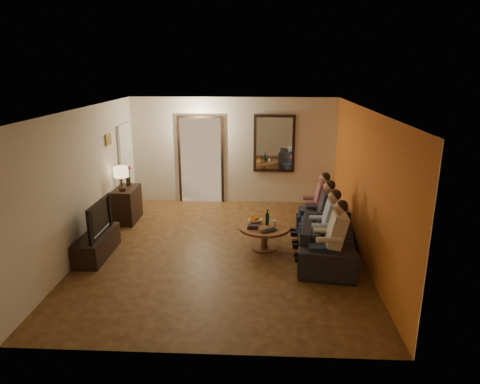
{
  "coord_description": "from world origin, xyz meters",
  "views": [
    {
      "loc": [
        0.67,
        -7.32,
        3.3
      ],
      "look_at": [
        0.3,
        0.3,
        1.05
      ],
      "focal_mm": 32.0,
      "sensor_mm": 36.0,
      "label": 1
    }
  ],
  "objects_px": {
    "dresser": "(127,205)",
    "person_d": "(318,207)",
    "tv_stand": "(97,245)",
    "sofa": "(329,235)",
    "person_a": "(332,242)",
    "person_c": "(322,217)",
    "laptop": "(270,232)",
    "table_lamp": "(121,179)",
    "dog": "(313,241)",
    "person_b": "(327,228)",
    "bowl": "(255,221)",
    "wine_bottle": "(267,217)",
    "coffee_table": "(264,238)",
    "tv": "(94,218)"
  },
  "relations": [
    {
      "from": "table_lamp",
      "to": "tv",
      "type": "xyz_separation_m",
      "value": [
        0.0,
        -1.6,
        -0.29
      ]
    },
    {
      "from": "person_a",
      "to": "person_d",
      "type": "bearing_deg",
      "value": 90.0
    },
    {
      "from": "person_c",
      "to": "person_a",
      "type": "bearing_deg",
      "value": -90.0
    },
    {
      "from": "wine_bottle",
      "to": "person_d",
      "type": "bearing_deg",
      "value": 33.23
    },
    {
      "from": "tv",
      "to": "wine_bottle",
      "type": "xyz_separation_m",
      "value": [
        3.07,
        0.55,
        -0.13
      ]
    },
    {
      "from": "person_b",
      "to": "tv_stand",
      "type": "bearing_deg",
      "value": -179.82
    },
    {
      "from": "table_lamp",
      "to": "dog",
      "type": "height_order",
      "value": "table_lamp"
    },
    {
      "from": "tv_stand",
      "to": "coffee_table",
      "type": "xyz_separation_m",
      "value": [
        3.02,
        0.45,
        0.01
      ]
    },
    {
      "from": "person_a",
      "to": "table_lamp",
      "type": "bearing_deg",
      "value": 151.8
    },
    {
      "from": "dresser",
      "to": "bowl",
      "type": "distance_m",
      "value": 3.06
    },
    {
      "from": "bowl",
      "to": "wine_bottle",
      "type": "height_order",
      "value": "wine_bottle"
    },
    {
      "from": "person_d",
      "to": "wine_bottle",
      "type": "height_order",
      "value": "person_d"
    },
    {
      "from": "tv_stand",
      "to": "coffee_table",
      "type": "relative_size",
      "value": 1.34
    },
    {
      "from": "dresser",
      "to": "person_d",
      "type": "xyz_separation_m",
      "value": [
        4.08,
        -0.61,
        0.22
      ]
    },
    {
      "from": "tv",
      "to": "dog",
      "type": "height_order",
      "value": "tv"
    },
    {
      "from": "table_lamp",
      "to": "coffee_table",
      "type": "relative_size",
      "value": 0.57
    },
    {
      "from": "dresser",
      "to": "person_b",
      "type": "relative_size",
      "value": 0.71
    },
    {
      "from": "sofa",
      "to": "person_b",
      "type": "bearing_deg",
      "value": 170.72
    },
    {
      "from": "tv_stand",
      "to": "person_d",
      "type": "xyz_separation_m",
      "value": [
        4.08,
        1.21,
        0.39
      ]
    },
    {
      "from": "tv",
      "to": "person_b",
      "type": "bearing_deg",
      "value": -89.82
    },
    {
      "from": "dresser",
      "to": "tv_stand",
      "type": "height_order",
      "value": "dresser"
    },
    {
      "from": "person_d",
      "to": "wine_bottle",
      "type": "relative_size",
      "value": 3.87
    },
    {
      "from": "table_lamp",
      "to": "bowl",
      "type": "distance_m",
      "value": 3.03
    },
    {
      "from": "dresser",
      "to": "tv",
      "type": "relative_size",
      "value": 0.79
    },
    {
      "from": "sofa",
      "to": "person_c",
      "type": "bearing_deg",
      "value": 27.59
    },
    {
      "from": "tv_stand",
      "to": "person_a",
      "type": "bearing_deg",
      "value": -8.18
    },
    {
      "from": "laptop",
      "to": "coffee_table",
      "type": "bearing_deg",
      "value": 73.22
    },
    {
      "from": "table_lamp",
      "to": "person_d",
      "type": "height_order",
      "value": "table_lamp"
    },
    {
      "from": "person_b",
      "to": "bowl",
      "type": "xyz_separation_m",
      "value": [
        -1.25,
        0.65,
        -0.12
      ]
    },
    {
      "from": "dresser",
      "to": "person_d",
      "type": "height_order",
      "value": "person_d"
    },
    {
      "from": "tv",
      "to": "person_a",
      "type": "distance_m",
      "value": 4.13
    },
    {
      "from": "person_a",
      "to": "dresser",
      "type": "bearing_deg",
      "value": 149.46
    },
    {
      "from": "sofa",
      "to": "person_a",
      "type": "relative_size",
      "value": 2.01
    },
    {
      "from": "sofa",
      "to": "person_d",
      "type": "bearing_deg",
      "value": 15.5
    },
    {
      "from": "bowl",
      "to": "tv",
      "type": "bearing_deg",
      "value": -166.8
    },
    {
      "from": "person_b",
      "to": "wine_bottle",
      "type": "xyz_separation_m",
      "value": [
        -1.02,
        0.53,
        0.01
      ]
    },
    {
      "from": "person_b",
      "to": "dog",
      "type": "distance_m",
      "value": 0.42
    },
    {
      "from": "person_c",
      "to": "laptop",
      "type": "xyz_separation_m",
      "value": [
        -0.97,
        -0.45,
        -0.14
      ]
    },
    {
      "from": "person_a",
      "to": "person_d",
      "type": "distance_m",
      "value": 1.8
    },
    {
      "from": "sofa",
      "to": "person_b",
      "type": "height_order",
      "value": "person_b"
    },
    {
      "from": "dresser",
      "to": "person_c",
      "type": "bearing_deg",
      "value": -16.5
    },
    {
      "from": "tv",
      "to": "coffee_table",
      "type": "height_order",
      "value": "tv"
    },
    {
      "from": "wine_bottle",
      "to": "dresser",
      "type": "bearing_deg",
      "value": 157.37
    },
    {
      "from": "table_lamp",
      "to": "dog",
      "type": "relative_size",
      "value": 0.96
    },
    {
      "from": "bowl",
      "to": "dog",
      "type": "bearing_deg",
      "value": -23.82
    },
    {
      "from": "dresser",
      "to": "person_a",
      "type": "xyz_separation_m",
      "value": [
        4.08,
        -2.41,
        0.22
      ]
    },
    {
      "from": "person_a",
      "to": "coffee_table",
      "type": "height_order",
      "value": "person_a"
    },
    {
      "from": "bowl",
      "to": "wine_bottle",
      "type": "relative_size",
      "value": 0.84
    },
    {
      "from": "person_c",
      "to": "bowl",
      "type": "height_order",
      "value": "person_c"
    },
    {
      "from": "sofa",
      "to": "person_b",
      "type": "xyz_separation_m",
      "value": [
        -0.1,
        -0.3,
        0.25
      ]
    }
  ]
}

